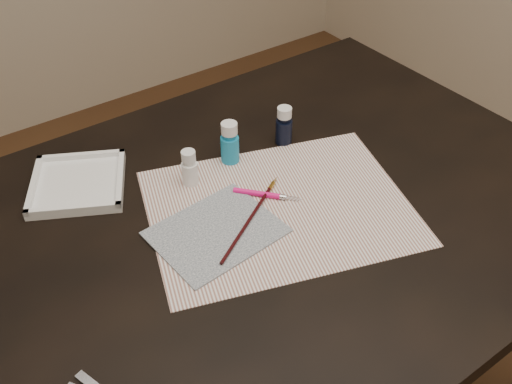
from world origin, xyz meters
TOP-DOWN VIEW (x-y plane):
  - table at (0.00, 0.00)m, footprint 1.30×0.90m
  - paper at (0.04, -0.01)m, footprint 0.57×0.50m
  - canvas at (-0.09, -0.00)m, footprint 0.23×0.19m
  - paint_bottle_white at (-0.05, 0.14)m, footprint 0.04×0.04m
  - paint_bottle_cyan at (0.05, 0.16)m, footprint 0.04×0.04m
  - paint_bottle_navy at (0.18, 0.15)m, footprint 0.04×0.04m
  - paintbrush at (-0.02, -0.01)m, footprint 0.22×0.14m
  - craft_knife at (0.04, 0.02)m, footprint 0.10×0.11m
  - palette_tray at (-0.24, 0.26)m, footprint 0.24×0.24m

SIDE VIEW (x-z plane):
  - table at x=0.00m, z-range 0.00..0.75m
  - paper at x=0.04m, z-range 0.75..0.75m
  - canvas at x=-0.09m, z-range 0.75..0.76m
  - craft_knife at x=0.04m, z-range 0.75..0.76m
  - paintbrush at x=-0.02m, z-range 0.76..0.76m
  - palette_tray at x=-0.24m, z-range 0.75..0.77m
  - paint_bottle_white at x=-0.05m, z-range 0.75..0.83m
  - paint_bottle_navy at x=0.18m, z-range 0.75..0.84m
  - paint_bottle_cyan at x=0.05m, z-range 0.75..0.84m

